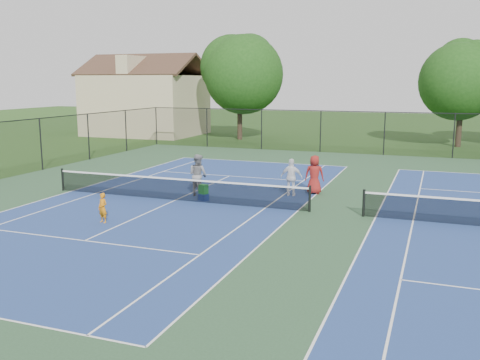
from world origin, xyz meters
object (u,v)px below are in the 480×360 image
at_px(bystander_a, 292,177).
at_px(ball_crate, 204,197).
at_px(tree_back_a, 240,70).
at_px(instructor, 198,175).
at_px(child_player, 103,208).
at_px(bystander_c, 314,175).
at_px(ball_hopper, 203,189).
at_px(clapboard_house, 146,102).
at_px(tree_back_c, 463,76).

distance_m(bystander_a, ball_crate, 4.09).
bearing_deg(tree_back_a, instructor, -74.01).
relative_size(tree_back_a, child_player, 8.24).
distance_m(child_player, bystander_a, 8.70).
xyz_separation_m(child_player, bystander_a, (5.25, 6.94, 0.29)).
bearing_deg(bystander_c, bystander_a, 33.22).
xyz_separation_m(ball_crate, ball_hopper, (0.00, 0.00, 0.35)).
bearing_deg(tree_back_a, clapboard_house, 174.29).
relative_size(bystander_a, ball_crate, 4.52).
bearing_deg(ball_hopper, bystander_c, 36.46).
distance_m(tree_back_c, child_player, 32.29).
height_order(tree_back_c, ball_crate, tree_back_c).
relative_size(child_player, ball_hopper, 2.77).
relative_size(instructor, ball_crate, 5.07).
bearing_deg(instructor, tree_back_c, -95.29).
bearing_deg(instructor, clapboard_house, -34.75).
xyz_separation_m(instructor, ball_crate, (0.63, -0.81, -0.80)).
relative_size(tree_back_c, instructor, 4.41).
distance_m(tree_back_c, bystander_a, 23.99).
xyz_separation_m(bystander_c, ball_crate, (-4.18, -3.09, -0.74)).
bearing_deg(tree_back_c, bystander_a, -108.64).
relative_size(tree_back_c, ball_hopper, 20.92).
xyz_separation_m(instructor, ball_hopper, (0.63, -0.81, -0.45)).
bearing_deg(tree_back_a, ball_hopper, -73.12).
bearing_deg(ball_crate, instructor, 127.76).
height_order(tree_back_a, bystander_a, tree_back_a).
distance_m(tree_back_c, instructor, 26.79).
height_order(instructor, ball_crate, instructor).
distance_m(tree_back_c, bystander_c, 22.98).
height_order(child_player, bystander_a, bystander_a).
relative_size(tree_back_a, ball_hopper, 22.81).
relative_size(instructor, ball_hopper, 4.75).
height_order(bystander_a, ball_hopper, bystander_a).
bearing_deg(instructor, child_player, 97.03).
bearing_deg(tree_back_a, bystander_a, -63.82).
distance_m(instructor, bystander_c, 5.32).
distance_m(instructor, ball_crate, 1.30).
height_order(clapboard_house, bystander_a, clapboard_house).
distance_m(child_player, bystander_c, 9.86).
distance_m(clapboard_house, bystander_c, 30.38).
xyz_separation_m(tree_back_a, clapboard_house, (-10.00, 1.00, -2.95)).
bearing_deg(clapboard_house, bystander_c, -45.23).
distance_m(clapboard_house, ball_crate, 30.14).
distance_m(bystander_c, ball_hopper, 5.21).
height_order(tree_back_c, ball_hopper, tree_back_c).
xyz_separation_m(bystander_c, ball_hopper, (-4.18, -3.09, -0.39)).
relative_size(clapboard_house, instructor, 5.67).
distance_m(clapboard_house, bystander_a, 30.36).
relative_size(clapboard_house, child_player, 9.73).
bearing_deg(clapboard_house, tree_back_a, -5.71).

